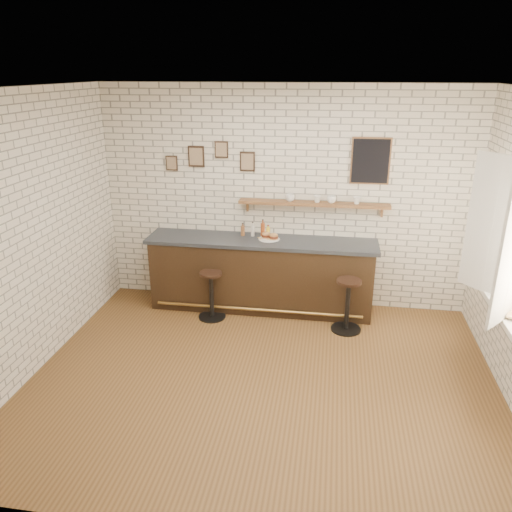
# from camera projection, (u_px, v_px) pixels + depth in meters

# --- Properties ---
(ground) EXTENTS (5.00, 5.00, 0.00)m
(ground) POSITION_uv_depth(u_px,v_px,m) (263.00, 378.00, 5.43)
(ground) COLOR brown
(ground) RESTS_ON ground
(bar_counter) EXTENTS (3.10, 0.65, 1.01)m
(bar_counter) POSITION_uv_depth(u_px,v_px,m) (261.00, 274.00, 6.86)
(bar_counter) COLOR #2F2011
(bar_counter) RESTS_ON ground
(sandwich_plate) EXTENTS (0.28, 0.28, 0.01)m
(sandwich_plate) POSITION_uv_depth(u_px,v_px,m) (269.00, 239.00, 6.69)
(sandwich_plate) COLOR white
(sandwich_plate) RESTS_ON bar_counter
(ciabatta_sandwich) EXTENTS (0.24, 0.16, 0.08)m
(ciabatta_sandwich) POSITION_uv_depth(u_px,v_px,m) (270.00, 236.00, 6.68)
(ciabatta_sandwich) COLOR #BB854C
(ciabatta_sandwich) RESTS_ON sandwich_plate
(potato_chips) EXTENTS (0.25, 0.18, 0.00)m
(potato_chips) POSITION_uv_depth(u_px,v_px,m) (268.00, 238.00, 6.69)
(potato_chips) COLOR gold
(potato_chips) RESTS_ON sandwich_plate
(bitters_bottle_brown) EXTENTS (0.05, 0.05, 0.18)m
(bitters_bottle_brown) POSITION_uv_depth(u_px,v_px,m) (243.00, 230.00, 6.82)
(bitters_bottle_brown) COLOR brown
(bitters_bottle_brown) RESTS_ON bar_counter
(bitters_bottle_white) EXTENTS (0.05, 0.05, 0.20)m
(bitters_bottle_white) POSITION_uv_depth(u_px,v_px,m) (253.00, 230.00, 6.80)
(bitters_bottle_white) COLOR silver
(bitters_bottle_white) RESTS_ON bar_counter
(bitters_bottle_amber) EXTENTS (0.06, 0.06, 0.24)m
(bitters_bottle_amber) POSITION_uv_depth(u_px,v_px,m) (263.00, 230.00, 6.77)
(bitters_bottle_amber) COLOR #933E17
(bitters_bottle_amber) RESTS_ON bar_counter
(condiment_bottle_yellow) EXTENTS (0.05, 0.05, 0.17)m
(condiment_bottle_yellow) POSITION_uv_depth(u_px,v_px,m) (268.00, 232.00, 6.77)
(condiment_bottle_yellow) COLOR yellow
(condiment_bottle_yellow) RESTS_ON bar_counter
(bar_stool_left) EXTENTS (0.38, 0.38, 0.66)m
(bar_stool_left) POSITION_uv_depth(u_px,v_px,m) (211.00, 293.00, 6.64)
(bar_stool_left) COLOR black
(bar_stool_left) RESTS_ON ground
(bar_stool_right) EXTENTS (0.39, 0.39, 0.70)m
(bar_stool_right) POSITION_uv_depth(u_px,v_px,m) (348.00, 304.00, 6.31)
(bar_stool_right) COLOR black
(bar_stool_right) RESTS_ON ground
(wall_shelf) EXTENTS (2.00, 0.18, 0.18)m
(wall_shelf) POSITION_uv_depth(u_px,v_px,m) (313.00, 204.00, 6.61)
(wall_shelf) COLOR brown
(wall_shelf) RESTS_ON ground
(shelf_cup_a) EXTENTS (0.16, 0.16, 0.10)m
(shelf_cup_a) POSITION_uv_depth(u_px,v_px,m) (290.00, 198.00, 6.63)
(shelf_cup_a) COLOR white
(shelf_cup_a) RESTS_ON wall_shelf
(shelf_cup_b) EXTENTS (0.13, 0.13, 0.09)m
(shelf_cup_b) POSITION_uv_depth(u_px,v_px,m) (317.00, 199.00, 6.58)
(shelf_cup_b) COLOR white
(shelf_cup_b) RESTS_ON wall_shelf
(shelf_cup_c) EXTENTS (0.13, 0.13, 0.09)m
(shelf_cup_c) POSITION_uv_depth(u_px,v_px,m) (332.00, 199.00, 6.55)
(shelf_cup_c) COLOR white
(shelf_cup_c) RESTS_ON wall_shelf
(shelf_cup_d) EXTENTS (0.13, 0.13, 0.09)m
(shelf_cup_d) POSITION_uv_depth(u_px,v_px,m) (357.00, 200.00, 6.50)
(shelf_cup_d) COLOR white
(shelf_cup_d) RESTS_ON wall_shelf
(back_wall_decor) EXTENTS (2.96, 0.02, 0.56)m
(back_wall_decor) POSITION_uv_depth(u_px,v_px,m) (302.00, 160.00, 6.50)
(back_wall_decor) COLOR black
(back_wall_decor) RESTS_ON ground
(window_sill) EXTENTS (0.20, 1.35, 0.06)m
(window_sill) POSITION_uv_depth(u_px,v_px,m) (502.00, 307.00, 5.04)
(window_sill) COLOR white
(window_sill) RESTS_ON ground
(casement_window) EXTENTS (0.40, 1.30, 1.56)m
(casement_window) POSITION_uv_depth(u_px,v_px,m) (511.00, 237.00, 4.78)
(casement_window) COLOR white
(casement_window) RESTS_ON ground
(book_lower) EXTENTS (0.19, 0.25, 0.02)m
(book_lower) POSITION_uv_depth(u_px,v_px,m) (508.00, 315.00, 4.79)
(book_lower) COLOR tan
(book_lower) RESTS_ON window_sill
(book_upper) EXTENTS (0.27, 0.30, 0.02)m
(book_upper) POSITION_uv_depth(u_px,v_px,m) (508.00, 312.00, 4.80)
(book_upper) COLOR tan
(book_upper) RESTS_ON book_lower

